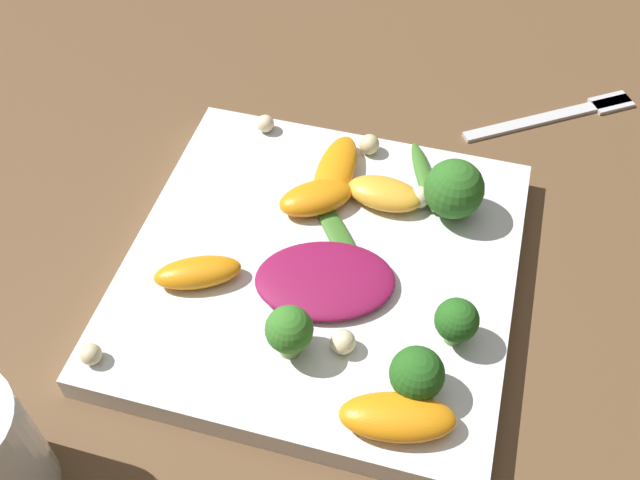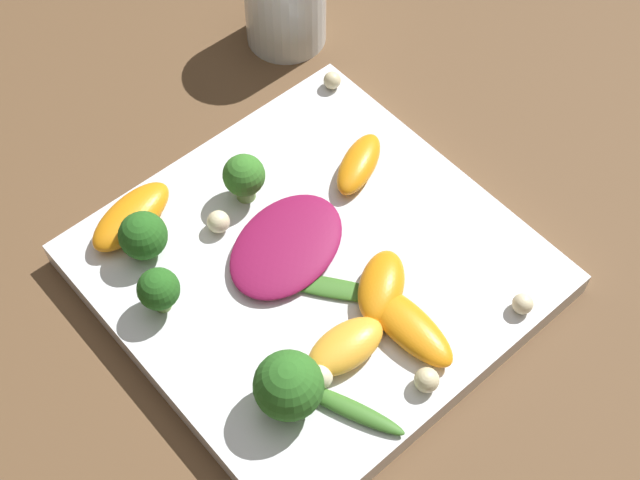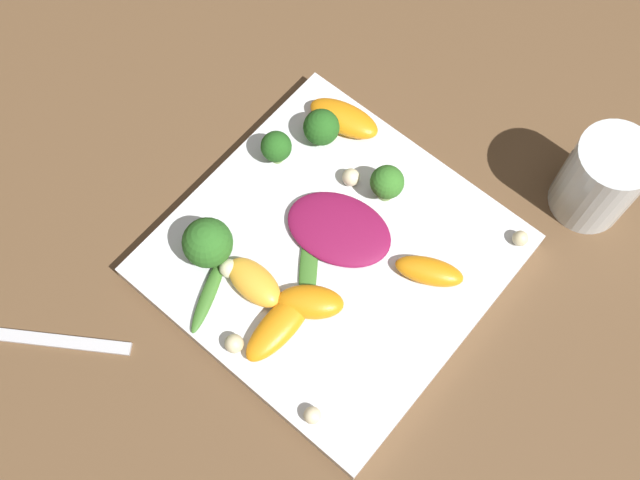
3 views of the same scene
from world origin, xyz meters
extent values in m
plane|color=brown|center=(0.00, 0.00, 0.00)|extent=(2.40, 2.40, 0.00)
cube|color=white|center=(0.00, 0.00, 0.01)|extent=(0.27, 0.27, 0.02)
ellipsoid|color=maroon|center=(-0.02, -0.01, 0.03)|extent=(0.09, 0.11, 0.01)
ellipsoid|color=orange|center=(0.05, 0.02, 0.03)|extent=(0.06, 0.06, 0.02)
ellipsoid|color=#FCAD33|center=(0.07, -0.03, 0.03)|extent=(0.03, 0.06, 0.02)
ellipsoid|color=orange|center=(0.08, 0.01, 0.03)|extent=(0.08, 0.03, 0.02)
ellipsoid|color=orange|center=(-0.04, 0.08, 0.03)|extent=(0.05, 0.06, 0.02)
ellipsoid|color=orange|center=(-0.11, -0.08, 0.03)|extent=(0.05, 0.08, 0.02)
cylinder|color=#7A9E51|center=(-0.04, -0.10, 0.03)|extent=(0.01, 0.01, 0.01)
sphere|color=#26601E|center=(-0.04, -0.10, 0.04)|extent=(0.03, 0.03, 0.03)
cylinder|color=#7A9E51|center=(-0.08, 0.00, 0.03)|extent=(0.01, 0.01, 0.02)
sphere|color=#387A28|center=(-0.08, 0.00, 0.05)|extent=(0.03, 0.03, 0.03)
cylinder|color=#7A9E51|center=(-0.08, -0.08, 0.03)|extent=(0.01, 0.01, 0.01)
sphere|color=#26601E|center=(-0.08, -0.08, 0.04)|extent=(0.03, 0.03, 0.03)
cylinder|color=#7A9E51|center=(0.07, -0.08, 0.03)|extent=(0.02, 0.02, 0.01)
sphere|color=#2D6B23|center=(0.07, -0.08, 0.05)|extent=(0.04, 0.04, 0.04)
ellipsoid|color=#3D7528|center=(0.10, -0.06, 0.02)|extent=(0.07, 0.04, 0.01)
ellipsoid|color=#3D7528|center=(0.02, -0.01, 0.02)|extent=(0.08, 0.07, 0.00)
sphere|color=beige|center=(-0.12, 0.12, 0.03)|extent=(0.01, 0.01, 0.01)
sphere|color=beige|center=(0.07, -0.06, 0.03)|extent=(0.02, 0.02, 0.02)
sphere|color=beige|center=(0.12, -0.01, 0.03)|extent=(0.02, 0.02, 0.02)
sphere|color=beige|center=(0.12, 0.08, 0.03)|extent=(0.01, 0.01, 0.01)
sphere|color=beige|center=(-0.06, -0.03, 0.03)|extent=(0.02, 0.02, 0.02)
camera|label=1|loc=(-0.31, -0.08, 0.44)|focal=42.00mm
camera|label=2|loc=(0.25, -0.22, 0.54)|focal=50.00mm
camera|label=3|loc=(0.19, 0.15, 0.63)|focal=42.00mm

